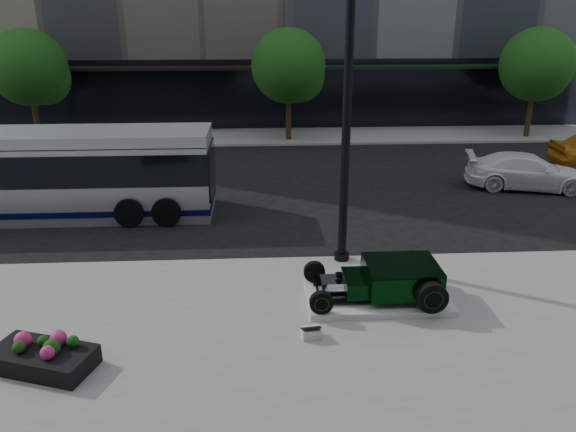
{
  "coord_description": "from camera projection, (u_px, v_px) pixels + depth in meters",
  "views": [
    {
      "loc": [
        -0.69,
        -16.42,
        6.79
      ],
      "look_at": [
        0.15,
        -1.54,
        1.2
      ],
      "focal_mm": 35.0,
      "sensor_mm": 36.0,
      "label": 1
    }
  ],
  "objects": [
    {
      "name": "lamppost",
      "position": [
        346.0,
        135.0,
        14.52
      ],
      "size": [
        0.42,
        0.42,
        7.64
      ],
      "color": "black",
      "rests_on": "sidewalk_near"
    },
    {
      "name": "sidewalk_far",
      "position": [
        269.0,
        136.0,
        30.84
      ],
      "size": [
        70.0,
        4.0,
        0.12
      ],
      "primitive_type": "cube",
      "color": "gray",
      "rests_on": "ground"
    },
    {
      "name": "street_trees",
      "position": [
        291.0,
        69.0,
        28.73
      ],
      "size": [
        29.8,
        3.8,
        5.7
      ],
      "color": "black",
      "rests_on": "sidewalk_far"
    },
    {
      "name": "ground",
      "position": [
        280.0,
        234.0,
        17.77
      ],
      "size": [
        120.0,
        120.0,
        0.0
      ],
      "primitive_type": "plane",
      "color": "black",
      "rests_on": "ground"
    },
    {
      "name": "hot_rod",
      "position": [
        392.0,
        278.0,
        13.38
      ],
      "size": [
        3.22,
        2.0,
        0.81
      ],
      "color": "black",
      "rests_on": "display_plinth"
    },
    {
      "name": "flower_planter",
      "position": [
        42.0,
        357.0,
        10.96
      ],
      "size": [
        2.2,
        1.58,
        0.65
      ],
      "color": "black",
      "rests_on": "sidewalk_near"
    },
    {
      "name": "info_plaque",
      "position": [
        311.0,
        332.0,
        12.0
      ],
      "size": [
        0.44,
        0.36,
        0.31
      ],
      "color": "silver",
      "rests_on": "sidewalk_near"
    },
    {
      "name": "transit_bus",
      "position": [
        33.0,
        173.0,
        18.93
      ],
      "size": [
        12.12,
        2.88,
        2.92
      ],
      "color": "#ACB0B6",
      "rests_on": "ground"
    },
    {
      "name": "white_sedan",
      "position": [
        527.0,
        171.0,
        22.06
      ],
      "size": [
        5.02,
        2.96,
        1.36
      ],
      "primitive_type": "imported",
      "rotation": [
        0.0,
        0.0,
        1.33
      ],
      "color": "white",
      "rests_on": "ground"
    },
    {
      "name": "display_plinth",
      "position": [
        377.0,
        297.0,
        13.54
      ],
      "size": [
        3.4,
        1.8,
        0.15
      ],
      "primitive_type": "cube",
      "color": "silver",
      "rests_on": "sidewalk_near"
    }
  ]
}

